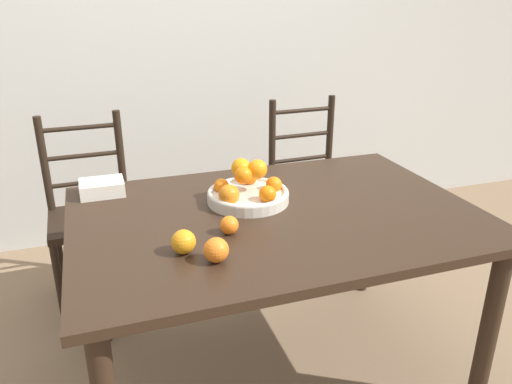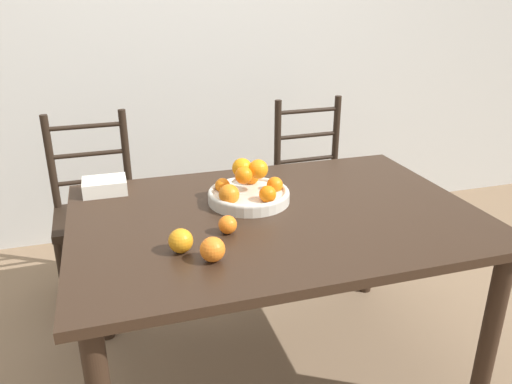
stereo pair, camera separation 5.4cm
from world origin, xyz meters
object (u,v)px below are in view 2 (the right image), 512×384
Objects in this scene: chair_left at (96,215)px; book_stack at (105,186)px; orange_loose_1 at (228,225)px; orange_loose_2 at (213,249)px; chair_right at (315,190)px; fruit_bowl at (249,191)px; orange_loose_0 at (181,241)px.

chair_left is 5.50× the size of book_stack.
chair_left reaches higher than orange_loose_1.
orange_loose_2 is 1.48m from chair_right.
fruit_bowl is 0.62m from book_stack.
orange_loose_0 is 1.47m from chair_right.
orange_loose_1 is at bearing -120.73° from fruit_bowl.
chair_right is 5.50× the size of book_stack.
fruit_bowl is 5.01× the size of orange_loose_1.
book_stack is at bearing 110.16° from orange_loose_0.
chair_left is (-0.29, 1.07, -0.34)m from orange_loose_0.
orange_loose_2 is 0.45× the size of book_stack.
fruit_bowl reaches higher than orange_loose_2.
orange_loose_1 is at bearing 62.16° from orange_loose_2.
fruit_bowl is 0.49m from orange_loose_2.
orange_loose_1 is 0.07× the size of chair_right.
chair_left is at bearing 130.53° from fruit_bowl.
fruit_bowl is 4.09× the size of orange_loose_2.
fruit_bowl is 1.02m from chair_left.
orange_loose_0 is 0.12m from orange_loose_2.
fruit_bowl is 4.07× the size of orange_loose_0.
orange_loose_1 is 0.07× the size of chair_left.
orange_loose_0 is at bearing 134.74° from orange_loose_2.
book_stack is at bearing -160.64° from chair_right.
book_stack is (-0.40, 0.52, -0.00)m from orange_loose_1.
chair_right is (0.95, 1.07, -0.34)m from orange_loose_0.
chair_right reaches higher than fruit_bowl.
orange_loose_1 is (-0.15, -0.25, -0.01)m from fruit_bowl.
orange_loose_0 is 1.23× the size of orange_loose_1.
fruit_bowl reaches higher than orange_loose_1.
fruit_bowl is 0.33× the size of chair_right.
chair_right is at bearing 49.49° from fruit_bowl.
book_stack is (-0.55, 0.27, -0.02)m from fruit_bowl.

